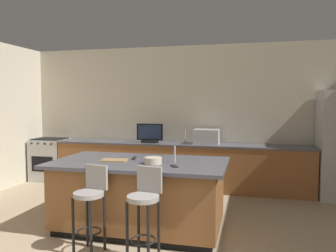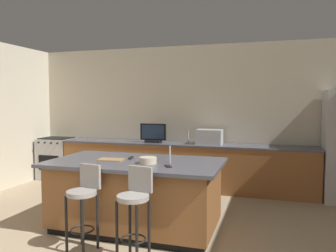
{
  "view_description": "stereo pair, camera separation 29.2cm",
  "coord_description": "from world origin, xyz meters",
  "px_view_note": "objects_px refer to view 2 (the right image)",
  "views": [
    {
      "loc": [
        1.22,
        -1.86,
        1.7
      ],
      "look_at": [
        -0.07,
        3.35,
        1.32
      ],
      "focal_mm": 35.45,
      "sensor_mm": 36.0,
      "label": 1
    },
    {
      "loc": [
        1.5,
        -1.78,
        1.7
      ],
      "look_at": [
        -0.07,
        3.35,
        1.32
      ],
      "focal_mm": 35.45,
      "sensor_mm": 36.0,
      "label": 2
    }
  ],
  "objects_px": {
    "microwave": "(209,137)",
    "bar_stool_left": "(84,200)",
    "range_oven": "(57,158)",
    "bar_stool_right": "(135,205)",
    "fruit_bowl": "(148,160)",
    "tv_monitor": "(153,134)",
    "tv_remote": "(131,158)",
    "kitchen_island": "(136,194)",
    "cell_phone": "(168,166)",
    "cutting_board": "(111,160)"
  },
  "relations": [
    {
      "from": "kitchen_island",
      "to": "range_oven",
      "type": "bearing_deg",
      "value": 141.69
    },
    {
      "from": "kitchen_island",
      "to": "cell_phone",
      "type": "relative_size",
      "value": 15.24
    },
    {
      "from": "microwave",
      "to": "fruit_bowl",
      "type": "bearing_deg",
      "value": -99.03
    },
    {
      "from": "tv_monitor",
      "to": "tv_remote",
      "type": "distance_m",
      "value": 2.06
    },
    {
      "from": "range_oven",
      "to": "bar_stool_left",
      "type": "height_order",
      "value": "bar_stool_left"
    },
    {
      "from": "bar_stool_left",
      "to": "cutting_board",
      "type": "xyz_separation_m",
      "value": [
        -0.0,
        0.69,
        0.35
      ]
    },
    {
      "from": "kitchen_island",
      "to": "bar_stool_right",
      "type": "xyz_separation_m",
      "value": [
        0.35,
        -0.86,
        0.14
      ]
    },
    {
      "from": "fruit_bowl",
      "to": "bar_stool_right",
      "type": "bearing_deg",
      "value": -80.69
    },
    {
      "from": "tv_monitor",
      "to": "microwave",
      "type": "bearing_deg",
      "value": 2.64
    },
    {
      "from": "microwave",
      "to": "cell_phone",
      "type": "distance_m",
      "value": 2.47
    },
    {
      "from": "tv_monitor",
      "to": "tv_remote",
      "type": "bearing_deg",
      "value": -78.99
    },
    {
      "from": "fruit_bowl",
      "to": "bar_stool_left",
      "type": "bearing_deg",
      "value": -131.8
    },
    {
      "from": "microwave",
      "to": "cell_phone",
      "type": "relative_size",
      "value": 3.2
    },
    {
      "from": "kitchen_island",
      "to": "tv_monitor",
      "type": "relative_size",
      "value": 4.31
    },
    {
      "from": "fruit_bowl",
      "to": "tv_remote",
      "type": "bearing_deg",
      "value": 141.57
    },
    {
      "from": "bar_stool_right",
      "to": "fruit_bowl",
      "type": "relative_size",
      "value": 4.54
    },
    {
      "from": "range_oven",
      "to": "fruit_bowl",
      "type": "distance_m",
      "value": 3.88
    },
    {
      "from": "kitchen_island",
      "to": "range_oven",
      "type": "height_order",
      "value": "kitchen_island"
    },
    {
      "from": "cutting_board",
      "to": "range_oven",
      "type": "bearing_deg",
      "value": 137.38
    },
    {
      "from": "kitchen_island",
      "to": "microwave",
      "type": "distance_m",
      "value": 2.37
    },
    {
      "from": "tv_monitor",
      "to": "fruit_bowl",
      "type": "bearing_deg",
      "value": -71.98
    },
    {
      "from": "bar_stool_right",
      "to": "kitchen_island",
      "type": "bearing_deg",
      "value": 121.91
    },
    {
      "from": "cutting_board",
      "to": "tv_monitor",
      "type": "bearing_deg",
      "value": 94.97
    },
    {
      "from": "bar_stool_left",
      "to": "cell_phone",
      "type": "bearing_deg",
      "value": 41.88
    },
    {
      "from": "microwave",
      "to": "bar_stool_right",
      "type": "relative_size",
      "value": 0.48
    },
    {
      "from": "kitchen_island",
      "to": "cutting_board",
      "type": "bearing_deg",
      "value": -168.74
    },
    {
      "from": "bar_stool_left",
      "to": "tv_remote",
      "type": "distance_m",
      "value": 0.99
    },
    {
      "from": "microwave",
      "to": "bar_stool_left",
      "type": "distance_m",
      "value": 3.15
    },
    {
      "from": "microwave",
      "to": "tv_monitor",
      "type": "bearing_deg",
      "value": -177.36
    },
    {
      "from": "kitchen_island",
      "to": "bar_stool_right",
      "type": "bearing_deg",
      "value": -67.98
    },
    {
      "from": "range_oven",
      "to": "bar_stool_left",
      "type": "bearing_deg",
      "value": -50.18
    },
    {
      "from": "tv_remote",
      "to": "range_oven",
      "type": "bearing_deg",
      "value": 130.15
    },
    {
      "from": "tv_monitor",
      "to": "cutting_board",
      "type": "xyz_separation_m",
      "value": [
        0.19,
        -2.23,
        -0.14
      ]
    },
    {
      "from": "cell_phone",
      "to": "cutting_board",
      "type": "xyz_separation_m",
      "value": [
        -0.86,
        0.18,
        0.01
      ]
    },
    {
      "from": "tv_monitor",
      "to": "tv_remote",
      "type": "relative_size",
      "value": 3.12
    },
    {
      "from": "kitchen_island",
      "to": "microwave",
      "type": "xyz_separation_m",
      "value": [
        0.6,
        2.22,
        0.57
      ]
    },
    {
      "from": "kitchen_island",
      "to": "bar_stool_right",
      "type": "distance_m",
      "value": 0.94
    },
    {
      "from": "microwave",
      "to": "cutting_board",
      "type": "bearing_deg",
      "value": -112.15
    },
    {
      "from": "microwave",
      "to": "bar_stool_right",
      "type": "xyz_separation_m",
      "value": [
        -0.26,
        -3.08,
        -0.43
      ]
    },
    {
      "from": "range_oven",
      "to": "tv_remote",
      "type": "xyz_separation_m",
      "value": [
        2.68,
        -2.07,
        0.48
      ]
    },
    {
      "from": "tv_monitor",
      "to": "bar_stool_left",
      "type": "bearing_deg",
      "value": -86.2
    },
    {
      "from": "microwave",
      "to": "tv_remote",
      "type": "height_order",
      "value": "microwave"
    },
    {
      "from": "fruit_bowl",
      "to": "microwave",
      "type": "bearing_deg",
      "value": 80.97
    },
    {
      "from": "kitchen_island",
      "to": "tv_monitor",
      "type": "bearing_deg",
      "value": 103.51
    },
    {
      "from": "tv_monitor",
      "to": "bar_stool_right",
      "type": "height_order",
      "value": "tv_monitor"
    },
    {
      "from": "cell_phone",
      "to": "range_oven",
      "type": "bearing_deg",
      "value": 114.06
    },
    {
      "from": "bar_stool_right",
      "to": "cell_phone",
      "type": "bearing_deg",
      "value": 83.29
    },
    {
      "from": "tv_monitor",
      "to": "bar_stool_right",
      "type": "relative_size",
      "value": 0.53
    },
    {
      "from": "range_oven",
      "to": "microwave",
      "type": "bearing_deg",
      "value": 0.02
    },
    {
      "from": "microwave",
      "to": "tv_remote",
      "type": "relative_size",
      "value": 2.82
    }
  ]
}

